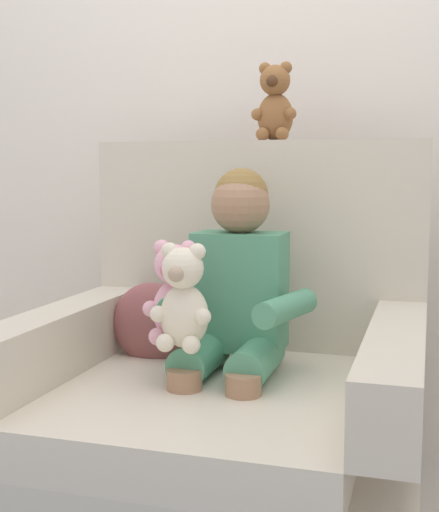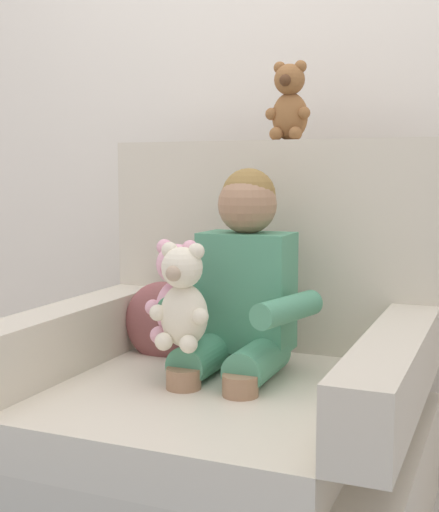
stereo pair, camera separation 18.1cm
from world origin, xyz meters
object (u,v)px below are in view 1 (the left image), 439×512
Objects in this scene: plush_brown_on_backrest at (275,104)px; plush_pink at (175,295)px; armchair at (226,412)px; plush_cream at (183,300)px; seated_child at (234,299)px; throw_pillow at (153,324)px.

plush_pink is at bearing -110.43° from plush_brown_on_backrest.
plush_brown_on_backrest is at bearing 81.88° from armchair.
plush_brown_on_backrest reaches higher than plush_cream.
plush_brown_on_backrest is (0.04, 0.34, 0.57)m from seated_child.
throw_pillow is at bearing 166.69° from seated_child.
plush_pink is 1.00× the size of plush_cream.
plush_brown_on_backrest reaches higher than seated_child.
plush_pink is 1.13× the size of plush_brown_on_backrest.
plush_cream is at bearing -113.10° from armchair.
plush_pink is at bearing -55.41° from throw_pillow.
plush_pink is at bearing -127.68° from seated_child.
throw_pillow is (-0.28, 0.13, 0.21)m from armchair.
plush_pink is at bearing -137.62° from armchair.
armchair is 0.39m from plush_cream.
seated_child is (0.01, 0.03, 0.32)m from armchair.
armchair reaches higher than seated_child.
seated_child reaches higher than throw_pillow.
plush_pink is 1.08× the size of throw_pillow.
seated_child is 0.66m from plush_brown_on_backrest.
armchair is at bearing 75.26° from plush_cream.
plush_cream is at bearing -69.45° from plush_pink.
plush_brown_on_backrest is at bearing 85.41° from plush_cream.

